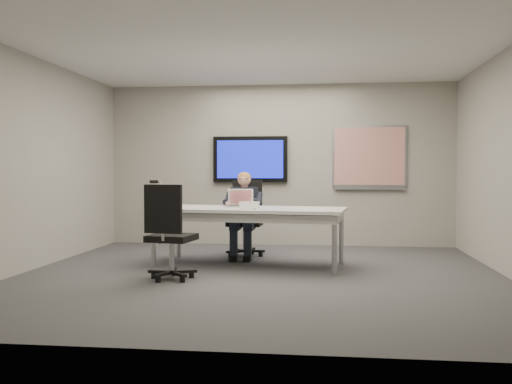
# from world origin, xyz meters

# --- Properties ---
(floor) EXTENTS (6.00, 6.00, 0.02)m
(floor) POSITION_xyz_m (0.00, 0.00, 0.00)
(floor) COLOR #39393B
(floor) RESTS_ON ground
(ceiling) EXTENTS (6.00, 6.00, 0.02)m
(ceiling) POSITION_xyz_m (0.00, 0.00, 2.80)
(ceiling) COLOR silver
(ceiling) RESTS_ON wall_back
(wall_back) EXTENTS (6.00, 0.02, 2.80)m
(wall_back) POSITION_xyz_m (0.00, 3.00, 1.40)
(wall_back) COLOR #9B958C
(wall_back) RESTS_ON ground
(wall_front) EXTENTS (6.00, 0.02, 2.80)m
(wall_front) POSITION_xyz_m (0.00, -3.00, 1.40)
(wall_front) COLOR #9B958C
(wall_front) RESTS_ON ground
(wall_left) EXTENTS (0.02, 6.00, 2.80)m
(wall_left) POSITION_xyz_m (-3.00, 0.00, 1.40)
(wall_left) COLOR #9B958C
(wall_left) RESTS_ON ground
(conference_table) EXTENTS (2.68, 1.38, 0.79)m
(conference_table) POSITION_xyz_m (-0.22, 0.69, 0.70)
(conference_table) COLOR silver
(conference_table) RESTS_ON ground
(tv_display) EXTENTS (1.30, 0.09, 0.80)m
(tv_display) POSITION_xyz_m (-0.50, 2.95, 1.50)
(tv_display) COLOR black
(tv_display) RESTS_ON wall_back
(whiteboard) EXTENTS (1.25, 0.08, 1.10)m
(whiteboard) POSITION_xyz_m (1.55, 2.97, 1.53)
(whiteboard) COLOR #989BA0
(whiteboard) RESTS_ON wall_back
(office_chair_far) EXTENTS (0.56, 0.56, 1.15)m
(office_chair_far) POSITION_xyz_m (-0.40, 1.63, 0.36)
(office_chair_far) COLOR black
(office_chair_far) RESTS_ON ground
(office_chair_near) EXTENTS (0.62, 0.62, 1.13)m
(office_chair_near) POSITION_xyz_m (-1.02, -0.41, 0.35)
(office_chair_near) COLOR black
(office_chair_near) RESTS_ON ground
(seated_person) EXTENTS (0.40, 0.68, 1.28)m
(seated_person) POSITION_xyz_m (-0.40, 1.38, 0.52)
(seated_person) COLOR #1E2633
(seated_person) RESTS_ON office_chair_far
(crutch) EXTENTS (0.20, 0.70, 1.22)m
(crutch) POSITION_xyz_m (-2.13, 2.76, 0.58)
(crutch) COLOR #B2B4BB
(crutch) RESTS_ON ground
(laptop) EXTENTS (0.37, 0.36, 0.25)m
(laptop) POSITION_xyz_m (-0.38, 0.92, 0.86)
(laptop) COLOR #BCBCBE
(laptop) RESTS_ON conference_table
(name_tent) EXTENTS (0.26, 0.12, 0.10)m
(name_tent) POSITION_xyz_m (-0.18, 0.42, 0.84)
(name_tent) COLOR white
(name_tent) RESTS_ON conference_table
(pen) EXTENTS (0.02, 0.14, 0.01)m
(pen) POSITION_xyz_m (-0.09, 0.39, 0.80)
(pen) COLOR black
(pen) RESTS_ON conference_table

